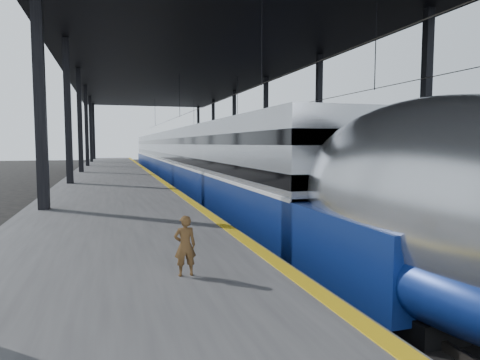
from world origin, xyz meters
name	(u,v)px	position (x,y,z in m)	size (l,w,h in m)	color
ground	(254,264)	(0.00, 0.00, 0.00)	(160.00, 160.00, 0.00)	black
platform	(113,183)	(-3.50, 20.00, 0.50)	(6.00, 80.00, 1.00)	#4C4C4F
yellow_strip	(154,175)	(-0.70, 20.00, 1.00)	(0.30, 80.00, 0.01)	yellow
rails	(225,186)	(4.50, 20.00, 0.08)	(6.52, 80.00, 0.16)	slate
canopy	(189,60)	(1.90, 20.00, 9.12)	(18.00, 75.00, 9.47)	black
tgv_train	(184,159)	(2.00, 23.35, 1.97)	(2.94, 65.20, 4.21)	#BBBDC2
second_train	(208,156)	(7.00, 36.67, 1.84)	(2.64, 56.05, 3.64)	navy
child	(185,246)	(-2.46, -3.65, 1.51)	(0.37, 0.24, 1.02)	#54381C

